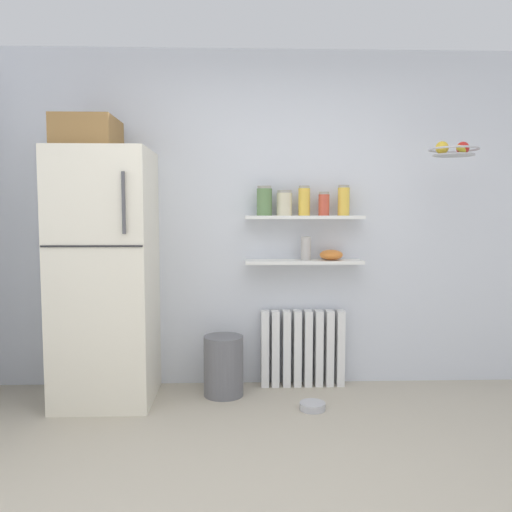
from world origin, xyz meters
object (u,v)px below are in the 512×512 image
at_px(shelf_bowl, 331,255).
at_px(hanging_fruit_basket, 454,150).
at_px(refrigerator, 105,270).
at_px(vase, 306,248).
at_px(storage_jar_4, 344,201).
at_px(storage_jar_3, 324,204).
at_px(trash_bin, 224,366).
at_px(storage_jar_2, 304,201).
at_px(storage_jar_1, 284,203).
at_px(storage_jar_0, 264,201).
at_px(pet_food_bowl, 312,406).
at_px(radiator, 303,348).

distance_m(shelf_bowl, hanging_fruit_basket, 1.15).
height_order(refrigerator, shelf_bowl, refrigerator).
bearing_deg(hanging_fruit_basket, vase, 159.87).
xyz_separation_m(storage_jar_4, hanging_fruit_basket, (0.69, -0.36, 0.34)).
height_order(storage_jar_3, trash_bin, storage_jar_3).
height_order(storage_jar_2, storage_jar_3, storage_jar_2).
bearing_deg(storage_jar_1, storage_jar_3, 0.00).
height_order(storage_jar_0, trash_bin, storage_jar_0).
height_order(storage_jar_2, shelf_bowl, storage_jar_2).
xyz_separation_m(storage_jar_3, shelf_bowl, (0.06, 0.00, -0.39)).
bearing_deg(trash_bin, storage_jar_1, 20.55).
distance_m(storage_jar_0, vase, 0.48).
bearing_deg(pet_food_bowl, vase, 88.88).
relative_size(refrigerator, hanging_fruit_basket, 5.90).
bearing_deg(hanging_fruit_basket, trash_bin, 173.43).
height_order(refrigerator, storage_jar_4, refrigerator).
distance_m(storage_jar_4, shelf_bowl, 0.42).
height_order(pet_food_bowl, hanging_fruit_basket, hanging_fruit_basket).
bearing_deg(storage_jar_4, pet_food_bowl, -121.19).
xyz_separation_m(storage_jar_3, hanging_fruit_basket, (0.84, -0.36, 0.37)).
bearing_deg(trash_bin, storage_jar_4, 10.71).
relative_size(shelf_bowl, hanging_fruit_basket, 0.52).
xyz_separation_m(radiator, storage_jar_1, (-0.15, -0.03, 1.13)).
bearing_deg(shelf_bowl, radiator, 171.94).
relative_size(storage_jar_4, shelf_bowl, 1.30).
bearing_deg(shelf_bowl, storage_jar_4, 0.00).
height_order(refrigerator, pet_food_bowl, refrigerator).
relative_size(radiator, storage_jar_4, 2.80).
height_order(storage_jar_3, shelf_bowl, storage_jar_3).
bearing_deg(vase, refrigerator, -171.21).
distance_m(storage_jar_1, pet_food_bowl, 1.49).
bearing_deg(shelf_bowl, trash_bin, -168.14).
bearing_deg(storage_jar_0, refrigerator, -168.84).
height_order(storage_jar_4, vase, storage_jar_4).
relative_size(storage_jar_0, hanging_fruit_basket, 0.66).
bearing_deg(radiator, trash_bin, -161.67).
bearing_deg(hanging_fruit_basket, storage_jar_4, 152.63).
height_order(storage_jar_1, storage_jar_4, storage_jar_4).
distance_m(refrigerator, storage_jar_2, 1.56).
xyz_separation_m(storage_jar_0, hanging_fruit_basket, (1.30, -0.36, 0.35)).
distance_m(storage_jar_1, trash_bin, 1.30).
bearing_deg(hanging_fruit_basket, storage_jar_2, 160.18).
xyz_separation_m(shelf_bowl, hanging_fruit_basket, (0.78, -0.36, 0.76)).
xyz_separation_m(storage_jar_2, pet_food_bowl, (0.01, -0.49, -1.42)).
bearing_deg(storage_jar_2, radiator, 90.00).
xyz_separation_m(refrigerator, hanging_fruit_basket, (2.45, -0.13, 0.84)).
height_order(shelf_bowl, pet_food_bowl, shelf_bowl).
xyz_separation_m(storage_jar_2, hanging_fruit_basket, (0.99, -0.36, 0.34)).
relative_size(storage_jar_0, pet_food_bowl, 1.25).
relative_size(vase, trash_bin, 0.41).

